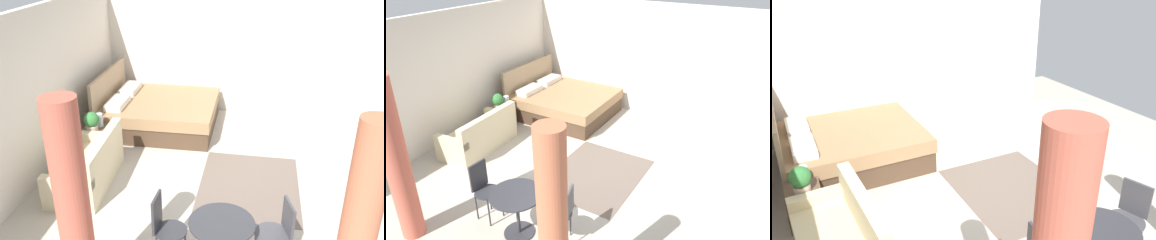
# 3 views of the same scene
# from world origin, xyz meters

# --- Properties ---
(ground_plane) EXTENTS (8.90, 8.90, 0.02)m
(ground_plane) POSITION_xyz_m (0.00, 0.00, -0.01)
(ground_plane) COLOR #B2A899
(wall_back) EXTENTS (8.90, 0.12, 2.62)m
(wall_back) POSITION_xyz_m (0.00, 2.95, 1.31)
(wall_back) COLOR silver
(wall_back) RESTS_ON ground
(wall_right) EXTENTS (0.12, 5.90, 2.62)m
(wall_right) POSITION_xyz_m (2.95, 0.00, 1.31)
(wall_right) COLOR silver
(wall_right) RESTS_ON ground
(area_rug) EXTENTS (1.89, 1.52, 0.01)m
(area_rug) POSITION_xyz_m (-0.08, -0.35, 0.00)
(area_rug) COLOR #66564C
(area_rug) RESTS_ON ground
(bed) EXTENTS (1.94, 2.20, 1.14)m
(bed) POSITION_xyz_m (1.78, 1.57, 0.31)
(bed) COLOR #473323
(bed) RESTS_ON ground
(couch) EXTENTS (1.58, 0.85, 0.80)m
(couch) POSITION_xyz_m (-0.46, 2.10, 0.27)
(couch) COLOR beige
(couch) RESTS_ON ground
(nightstand) EXTENTS (0.48, 0.42, 0.48)m
(nightstand) POSITION_xyz_m (0.50, 2.38, 0.24)
(nightstand) COLOR brown
(nightstand) RESTS_ON ground
(potted_plant) EXTENTS (0.26, 0.26, 0.35)m
(potted_plant) POSITION_xyz_m (0.40, 2.38, 0.66)
(potted_plant) COLOR tan
(potted_plant) RESTS_ON nightstand
(vase) EXTENTS (0.12, 0.12, 0.24)m
(vase) POSITION_xyz_m (0.62, 2.33, 0.59)
(vase) COLOR silver
(vase) RESTS_ON nightstand
(balcony_table) EXTENTS (0.73, 0.73, 0.69)m
(balcony_table) POSITION_xyz_m (-1.93, -0.10, 0.48)
(balcony_table) COLOR #2D2D33
(balcony_table) RESTS_ON ground
(cafe_chair_near_window) EXTENTS (0.40, 0.40, 0.91)m
(cafe_chair_near_window) POSITION_xyz_m (-1.89, 0.56, 0.55)
(cafe_chair_near_window) COLOR #2D2D33
(cafe_chair_near_window) RESTS_ON ground
(cafe_chair_near_couch) EXTENTS (0.50, 0.50, 0.88)m
(cafe_chair_near_couch) POSITION_xyz_m (-1.74, -0.73, 0.54)
(cafe_chair_near_couch) COLOR #3F3F44
(cafe_chair_near_couch) RESTS_ON ground
(curtain_right) EXTENTS (0.31, 0.31, 2.35)m
(curtain_right) POSITION_xyz_m (-2.70, 1.19, 1.18)
(curtain_right) COLOR #C15B47
(curtain_right) RESTS_ON ground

